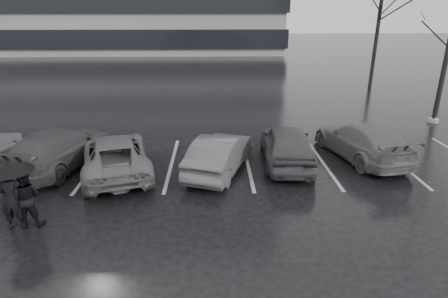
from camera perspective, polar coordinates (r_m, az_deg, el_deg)
name	(u,v)px	position (r m, az deg, el deg)	size (l,w,h in m)	color
ground	(235,194)	(11.61, 1.69, -6.81)	(160.00, 160.00, 0.00)	black
car_main	(287,144)	(13.80, 9.54, 0.73)	(1.70, 4.23, 1.44)	black
car_west_a	(220,153)	(12.93, -0.62, -0.68)	(1.38, 3.97, 1.31)	#313133
car_west_b	(115,155)	(13.38, -16.28, -0.84)	(2.14, 4.65, 1.29)	#434345
car_west_c	(60,148)	(14.51, -23.73, 0.14)	(1.97, 4.86, 1.41)	black
car_east	(361,141)	(15.05, 20.18, 1.19)	(1.88, 4.61, 1.34)	#434345
pedestrian_left	(11,199)	(10.91, -29.69, -6.62)	(0.62, 0.41, 1.71)	black
pedestrian_right	(26,198)	(10.94, -27.96, -6.60)	(0.77, 0.60, 1.58)	black
umbrella	(9,166)	(10.58, -29.98, -2.27)	(1.12, 1.12, 1.90)	black
stall_stripes	(210,163)	(13.86, -2.20, -2.09)	(19.72, 5.00, 0.00)	#9B9B9D
tree_north	(378,25)	(29.69, 22.43, 17.01)	(0.26, 0.26, 8.50)	black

